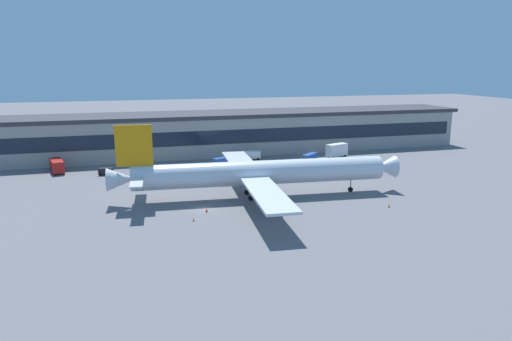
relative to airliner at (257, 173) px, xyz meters
name	(u,v)px	position (x,y,z in m)	size (l,w,h in m)	color
ground_plane	(204,209)	(-12.60, -5.38, -5.38)	(600.00, 600.00, 0.00)	slate
terminal_building	(171,134)	(-12.60, 53.99, 1.15)	(197.52, 20.19, 13.03)	#9E9993
airliner	(257,173)	(0.00, 0.00, 0.00)	(63.17, 54.46, 16.38)	silver
belt_loader	(310,156)	(26.53, 33.92, -4.23)	(6.20, 5.63, 1.95)	#2651A5
fuel_truck	(57,165)	(-44.66, 37.95, -3.50)	(4.70, 8.82, 3.35)	red
crew_van	(252,155)	(9.92, 39.91, -3.92)	(5.57, 3.38, 2.55)	white
follow_me_car	(220,161)	(-0.66, 35.49, -4.29)	(4.79, 3.63, 1.85)	#2651A5
baggage_tug	(106,171)	(-32.06, 30.93, -4.30)	(3.90, 2.65, 1.85)	black
catering_truck	(336,150)	(36.09, 35.79, -3.09)	(7.65, 4.98, 4.15)	white
traffic_cone_0	(194,220)	(-15.61, -12.05, -5.10)	(0.45, 0.45, 0.56)	#F2590C
traffic_cone_1	(389,206)	(23.55, -14.51, -5.08)	(0.49, 0.49, 0.61)	#F2590C
traffic_cone_2	(207,210)	(-12.38, -7.37, -5.03)	(0.57, 0.57, 0.71)	#F2590C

